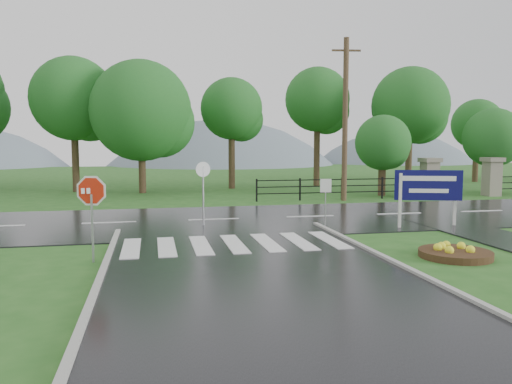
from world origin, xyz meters
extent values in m
plane|color=#275C1E|center=(0.00, 0.00, 0.00)|extent=(120.00, 120.00, 0.00)
cube|color=black|center=(0.00, 10.00, 0.00)|extent=(90.00, 8.00, 0.04)
cube|color=black|center=(8.50, 4.00, 0.00)|extent=(2.20, 11.00, 0.04)
cube|color=silver|center=(-3.00, 5.00, 0.06)|extent=(0.50, 2.80, 0.02)
cube|color=silver|center=(-2.00, 5.00, 0.06)|extent=(0.50, 2.80, 0.02)
cube|color=silver|center=(-1.00, 5.00, 0.06)|extent=(0.50, 2.80, 0.02)
cube|color=silver|center=(0.00, 5.00, 0.06)|extent=(0.50, 2.80, 0.02)
cube|color=silver|center=(1.00, 5.00, 0.06)|extent=(0.50, 2.80, 0.02)
cube|color=silver|center=(2.00, 5.00, 0.06)|extent=(0.50, 2.80, 0.02)
cube|color=silver|center=(3.00, 5.00, 0.06)|extent=(0.50, 2.80, 0.02)
cube|color=gray|center=(13.00, 16.00, 1.00)|extent=(0.80, 0.80, 2.00)
cube|color=#6B6659|center=(13.00, 16.00, 2.12)|extent=(1.00, 1.00, 0.24)
cube|color=gray|center=(17.00, 16.00, 1.00)|extent=(0.80, 0.80, 2.00)
cube|color=#6B6659|center=(17.00, 16.00, 2.12)|extent=(1.00, 1.00, 0.24)
cube|color=black|center=(7.75, 16.00, 0.40)|extent=(9.50, 0.05, 0.05)
cube|color=black|center=(7.75, 16.00, 0.75)|extent=(9.50, 0.05, 0.05)
cube|color=black|center=(7.75, 16.00, 1.10)|extent=(9.50, 0.05, 0.05)
cube|color=black|center=(3.00, 16.00, 0.60)|extent=(0.08, 0.08, 1.20)
cube|color=black|center=(12.50, 16.00, 0.60)|extent=(0.08, 0.08, 1.20)
cube|color=black|center=(17.50, 16.00, 0.60)|extent=(0.08, 0.08, 1.20)
sphere|color=slate|center=(8.00, 65.00, -17.28)|extent=(48.00, 48.00, 48.00)
sphere|color=slate|center=(36.00, 65.00, -12.96)|extent=(36.00, 36.00, 36.00)
cube|color=#939399|center=(-3.89, 3.67, 0.88)|extent=(0.05, 0.05, 1.76)
cylinder|color=white|center=(-3.89, 3.68, 1.85)|extent=(1.02, 0.30, 1.06)
cylinder|color=red|center=(-3.89, 3.67, 1.85)|extent=(0.89, 0.28, 0.92)
cube|color=silver|center=(6.30, 6.77, 1.00)|extent=(0.12, 0.12, 1.99)
cube|color=silver|center=(8.49, 6.77, 1.00)|extent=(0.12, 0.12, 1.99)
cube|color=#0C0C4E|center=(7.40, 6.77, 1.54)|extent=(2.29, 0.78, 1.09)
cube|color=white|center=(7.40, 6.73, 1.79)|extent=(1.81, 0.58, 0.18)
cube|color=white|center=(7.40, 6.73, 1.34)|extent=(1.33, 0.43, 0.15)
cylinder|color=#332111|center=(5.54, 2.24, 0.10)|extent=(1.91, 1.91, 0.19)
cube|color=#939399|center=(3.71, 7.38, 0.84)|extent=(0.04, 0.04, 1.68)
cube|color=white|center=(3.71, 7.36, 1.54)|extent=(0.39, 0.13, 0.48)
cylinder|color=#939399|center=(-0.55, 8.66, 1.11)|extent=(0.07, 0.07, 2.22)
cylinder|color=white|center=(-0.55, 8.64, 2.11)|extent=(0.54, 0.16, 0.55)
cylinder|color=#473523|center=(7.67, 15.50, 4.27)|extent=(0.28, 0.28, 8.54)
cube|color=brown|center=(7.67, 15.50, 7.87)|extent=(1.52, 0.31, 0.09)
cylinder|color=#3D2B1C|center=(10.83, 17.50, 1.29)|extent=(0.39, 0.39, 2.59)
sphere|color=#1C5A20|center=(10.83, 17.50, 3.10)|extent=(3.22, 3.22, 3.22)
cylinder|color=#3D2B1C|center=(18.09, 17.50, 1.42)|extent=(0.43, 0.43, 2.85)
sphere|color=#1C5A20|center=(18.09, 17.50, 3.42)|extent=(3.57, 3.57, 3.57)
camera|label=1|loc=(-2.38, -9.51, 3.04)|focal=35.00mm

